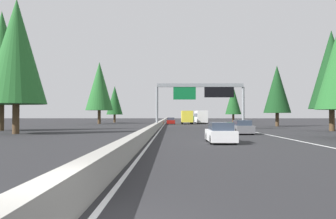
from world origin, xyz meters
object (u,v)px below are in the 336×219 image
(sedan_distant_b, at_px, (242,128))
(conifer_right_far, at_px, (233,100))
(conifer_right_mid, at_px, (277,89))
(conifer_left_mid, at_px, (99,86))
(minivan_near_center, at_px, (193,118))
(conifer_left_near, at_px, (2,58))
(bus_near_right, at_px, (201,116))
(conifer_left_far, at_px, (115,100))
(box_truck_far_left, at_px, (187,117))
(sign_gantry_overhead, at_px, (201,93))
(sedan_far_center, at_px, (220,133))
(conifer_right_near, at_px, (332,70))
(conifer_left_foreground, at_px, (16,51))
(sedan_mid_center, at_px, (171,121))

(sedan_distant_b, bearing_deg, conifer_right_far, -9.17)
(conifer_right_mid, distance_m, conifer_left_mid, 39.48)
(sedan_distant_b, relative_size, conifer_left_mid, 0.31)
(minivan_near_center, distance_m, conifer_left_near, 84.48)
(bus_near_right, xyz_separation_m, conifer_left_mid, (-8.43, 23.90, 6.93))
(conifer_right_far, bearing_deg, conifer_left_far, 96.08)
(box_truck_far_left, bearing_deg, conifer_right_far, -36.56)
(sign_gantry_overhead, bearing_deg, conifer_left_mid, 34.75)
(sign_gantry_overhead, relative_size, minivan_near_center, 2.54)
(bus_near_right, distance_m, conifer_right_far, 14.03)
(sedan_far_center, distance_m, conifer_left_far, 71.48)
(box_truck_far_left, relative_size, conifer_left_mid, 0.60)
(sedan_distant_b, bearing_deg, bus_near_right, 0.03)
(conifer_right_near, distance_m, conifer_right_far, 53.61)
(conifer_left_foreground, bearing_deg, conifer_left_mid, 0.05)
(sedan_far_center, bearing_deg, sedan_distant_b, -18.38)
(minivan_near_center, relative_size, conifer_right_far, 0.49)
(conifer_left_far, bearing_deg, minivan_near_center, -37.73)
(conifer_right_near, bearing_deg, conifer_left_foreground, 100.84)
(minivan_near_center, distance_m, conifer_right_far, 28.17)
(conifer_left_mid, bearing_deg, sedan_far_center, -159.91)
(sign_gantry_overhead, relative_size, conifer_right_far, 1.25)
(bus_near_right, bearing_deg, conifer_left_mid, 109.43)
(sedan_far_center, relative_size, sedan_distant_b, 1.00)
(conifer_left_near, bearing_deg, conifer_right_far, -36.36)
(box_truck_far_left, bearing_deg, conifer_right_near, -154.68)
(conifer_left_far, bearing_deg, bus_near_right, -103.78)
(minivan_near_center, distance_m, sedan_mid_center, 46.73)
(sedan_mid_center, bearing_deg, minivan_near_center, -9.32)
(box_truck_far_left, relative_size, conifer_left_near, 0.55)
(bus_near_right, distance_m, conifer_right_mid, 28.73)
(box_truck_far_left, distance_m, conifer_left_mid, 21.21)
(sign_gantry_overhead, distance_m, box_truck_far_left, 29.14)
(sedan_distant_b, distance_m, box_truck_far_left, 42.19)
(sign_gantry_overhead, relative_size, sedan_mid_center, 2.88)
(conifer_left_near, bearing_deg, sign_gantry_overhead, -78.08)
(sedan_distant_b, xyz_separation_m, conifer_left_near, (7.60, 29.18, 8.66))
(sedan_distant_b, height_order, conifer_right_near, conifer_right_near)
(sedan_far_center, height_order, conifer_left_far, conifer_left_far)
(sedan_mid_center, xyz_separation_m, conifer_left_foreground, (-40.31, 16.37, 8.09))
(conifer_left_foreground, bearing_deg, sedan_far_center, -120.37)
(minivan_near_center, distance_m, conifer_right_mid, 62.14)
(box_truck_far_left, xyz_separation_m, conifer_left_near, (-34.40, 25.23, 7.73))
(conifer_left_foreground, bearing_deg, conifer_left_near, 34.78)
(sedan_far_center, bearing_deg, conifer_left_far, 15.28)
(sedan_mid_center, distance_m, conifer_right_near, 39.56)
(box_truck_far_left, height_order, conifer_left_far, conifer_left_far)
(conifer_left_far, bearing_deg, sedan_distant_b, -158.31)
(conifer_right_far, xyz_separation_m, conifer_left_foreground, (-60.50, 33.66, 2.61))
(sedan_mid_center, bearing_deg, conifer_right_mid, -127.84)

